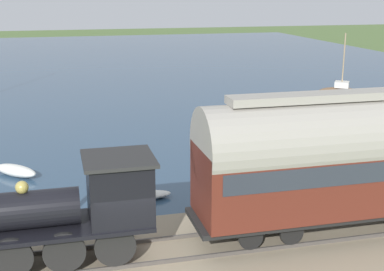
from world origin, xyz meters
name	(u,v)px	position (x,y,z in m)	size (l,w,h in m)	color
harbor_water	(75,68)	(43.51, 0.00, 0.00)	(80.00, 80.00, 0.01)	#2D4760
rail_embankment	(137,260)	(0.57, 0.00, 0.19)	(5.27, 56.00, 0.49)	gray
steam_locomotive	(78,203)	(0.57, 1.61, 2.17)	(2.04, 5.60, 3.28)	black
passenger_coach	(354,155)	(0.57, -6.95, 2.92)	(2.52, 10.45, 4.48)	black
sailboat_brown	(341,92)	(22.10, -18.86, 0.49)	(3.23, 3.72, 4.86)	brown
rowboat_off_pier	(136,196)	(5.70, -0.73, 0.16)	(0.88, 2.80, 0.31)	silver
rowboat_mid_harbor	(284,178)	(5.97, -7.08, 0.28)	(1.67, 2.55, 0.54)	#B7B2A3
rowboat_near_shore	(16,171)	(9.79, 3.97, 0.26)	(2.12, 2.16, 0.50)	silver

